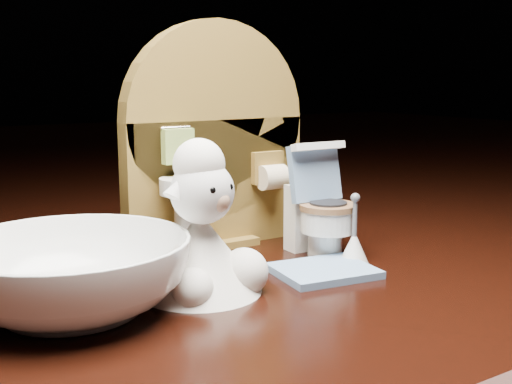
% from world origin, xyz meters
% --- Properties ---
extents(backdrop_panel, '(0.13, 0.05, 0.15)m').
position_xyz_m(backdrop_panel, '(-0.00, 0.06, 0.07)').
color(backdrop_panel, brown).
rests_on(backdrop_panel, ground).
extents(toy_toilet, '(0.04, 0.05, 0.07)m').
position_xyz_m(toy_toilet, '(0.05, 0.01, 0.03)').
color(toy_toilet, white).
rests_on(toy_toilet, ground).
extents(bath_mat, '(0.06, 0.05, 0.00)m').
position_xyz_m(bath_mat, '(0.02, -0.03, 0.00)').
color(bath_mat, '#6A8BB4').
rests_on(bath_mat, ground).
extents(toilet_brush, '(0.02, 0.02, 0.04)m').
position_xyz_m(toilet_brush, '(0.05, -0.02, 0.01)').
color(toilet_brush, white).
rests_on(toilet_brush, ground).
extents(plush_lamb, '(0.07, 0.07, 0.08)m').
position_xyz_m(plush_lamb, '(-0.05, -0.02, 0.03)').
color(plush_lamb, white).
rests_on(plush_lamb, ground).
extents(ceramic_bowl, '(0.13, 0.13, 0.04)m').
position_xyz_m(ceramic_bowl, '(-0.12, -0.01, 0.02)').
color(ceramic_bowl, white).
rests_on(ceramic_bowl, ground).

